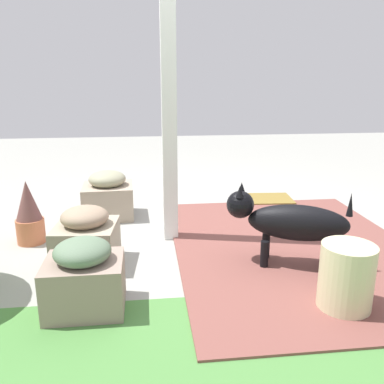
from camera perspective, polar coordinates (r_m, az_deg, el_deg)
The scene contains 10 objects.
ground_plane at distance 3.43m, azimuth 0.08°, elevation -6.00°, with size 12.00×12.00×0.00m, color #989890.
brick_path at distance 3.25m, azimuth 14.02°, elevation -7.65°, with size 1.80×2.40×0.02m, color brown.
porch_pillar at distance 3.14m, azimuth -3.30°, elevation 15.41°, with size 0.11×0.11×2.51m, color white.
stone_planter_nearest at distance 3.90m, azimuth -11.61°, elevation -0.54°, with size 0.47×0.44×0.44m.
stone_planter_mid at distance 2.94m, azimuth -14.55°, elevation -6.25°, with size 0.45×0.45×0.42m.
stone_planter_far at distance 2.40m, azimuth -14.79°, elevation -11.44°, with size 0.43×0.36×0.42m.
terracotta_pot_spiky at distance 3.45m, azimuth -21.81°, elevation -2.84°, with size 0.22×0.22×0.51m.
dog at distance 2.85m, azimuth 13.39°, elevation -3.99°, with size 0.82×0.45×0.57m.
ceramic_urn at distance 2.47m, azimuth 20.72°, elevation -11.13°, with size 0.30×0.30×0.39m, color beige.
doormat at distance 4.42m, azimuth 9.90°, elevation -1.02°, with size 0.60×0.40×0.03m, color olive.
Camera 1 is at (0.38, 3.17, 1.27)m, focal length 38.20 mm.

